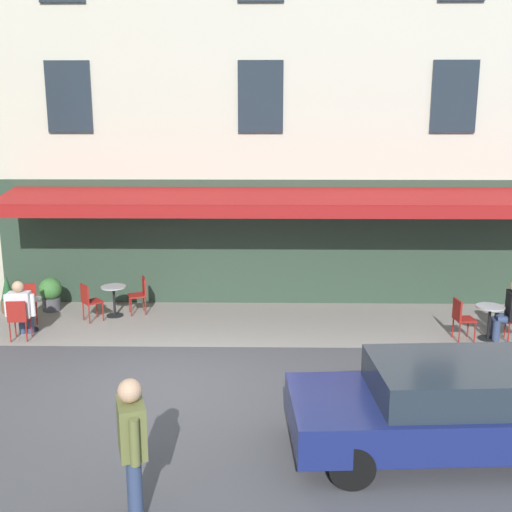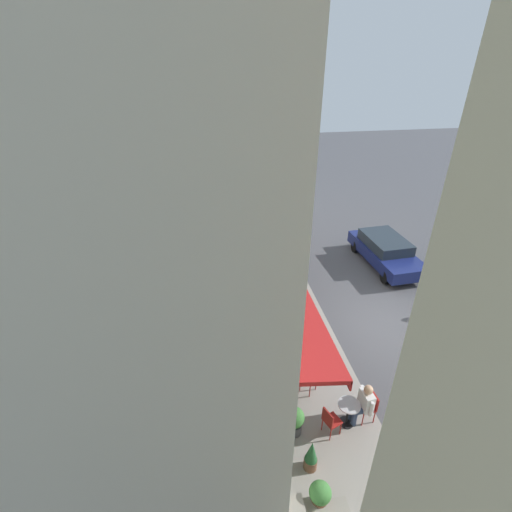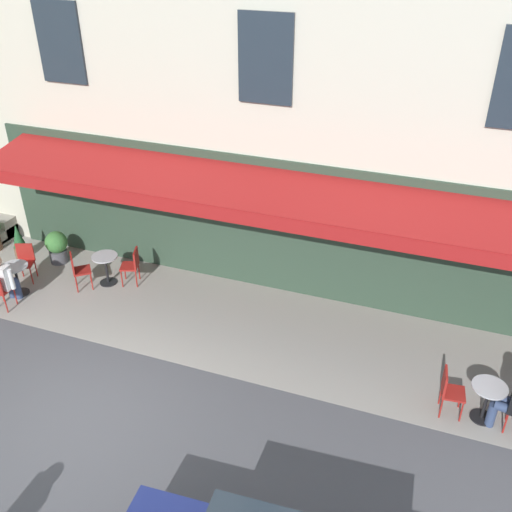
# 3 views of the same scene
# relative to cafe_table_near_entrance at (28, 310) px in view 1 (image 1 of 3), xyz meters

# --- Properties ---
(ground_plane) EXTENTS (70.00, 70.00, 0.00)m
(ground_plane) POSITION_rel_cafe_table_near_entrance_xyz_m (-3.53, 2.73, -0.49)
(ground_plane) COLOR #4C4C51
(sidewalk_cafe_terrace) EXTENTS (20.50, 3.20, 0.01)m
(sidewalk_cafe_terrace) POSITION_rel_cafe_table_near_entrance_xyz_m (-6.78, -0.67, -0.49)
(sidewalk_cafe_terrace) COLOR gray
(sidewalk_cafe_terrace) RESTS_ON ground_plane
(cafe_building_facade) EXTENTS (20.00, 10.70, 15.00)m
(cafe_building_facade) POSITION_rel_cafe_table_near_entrance_xyz_m (-7.53, -6.75, 7.00)
(cafe_building_facade) COLOR beige
(cafe_building_facade) RESTS_ON ground_plane
(cafe_table_near_entrance) EXTENTS (0.60, 0.60, 0.75)m
(cafe_table_near_entrance) POSITION_rel_cafe_table_near_entrance_xyz_m (0.00, 0.00, 0.00)
(cafe_table_near_entrance) COLOR black
(cafe_table_near_entrance) RESTS_ON ground_plane
(cafe_chair_red_by_window) EXTENTS (0.43, 0.43, 0.91)m
(cafe_chair_red_by_window) POSITION_rel_cafe_table_near_entrance_xyz_m (-0.05, 0.63, 0.06)
(cafe_chair_red_by_window) COLOR maroon
(cafe_chair_red_by_window) RESTS_ON ground_plane
(cafe_chair_red_corner_right) EXTENTS (0.52, 0.52, 0.91)m
(cafe_chair_red_corner_right) POSITION_rel_cafe_table_near_entrance_xyz_m (0.23, -0.59, 0.06)
(cafe_chair_red_corner_right) COLOR maroon
(cafe_chair_red_corner_right) RESTS_ON ground_plane
(cafe_table_streetside) EXTENTS (0.60, 0.60, 0.75)m
(cafe_table_streetside) POSITION_rel_cafe_table_near_entrance_xyz_m (-1.68, -1.08, 0.00)
(cafe_table_streetside) COLOR black
(cafe_table_streetside) RESTS_ON ground_plane
(cafe_chair_red_under_awning) EXTENTS (0.56, 0.56, 0.91)m
(cafe_chair_red_under_awning) POSITION_rel_cafe_table_near_entrance_xyz_m (-1.19, -0.67, 0.06)
(cafe_chair_red_under_awning) COLOR maroon
(cafe_chair_red_under_awning) RESTS_ON ground_plane
(cafe_chair_red_corner_left) EXTENTS (0.51, 0.51, 0.91)m
(cafe_chair_red_corner_left) POSITION_rel_cafe_table_near_entrance_xyz_m (-2.27, -1.29, 0.06)
(cafe_chair_red_corner_left) COLOR maroon
(cafe_chair_red_corner_left) RESTS_ON ground_plane
(cafe_table_far_end) EXTENTS (0.60, 0.60, 0.75)m
(cafe_table_far_end) POSITION_rel_cafe_table_near_entrance_xyz_m (-10.15, 0.38, 0.00)
(cafe_table_far_end) COLOR black
(cafe_table_far_end) RESTS_ON ground_plane
(cafe_chair_red_near_door) EXTENTS (0.44, 0.44, 0.91)m
(cafe_chair_red_near_door) POSITION_rel_cafe_table_near_entrance_xyz_m (-9.52, 0.44, 0.06)
(cafe_chair_red_near_door) COLOR maroon
(cafe_chair_red_near_door) RESTS_ON ground_plane
(seated_patron_in_black) EXTENTS (0.62, 0.69, 1.35)m
(seated_patron_in_black) POSITION_rel_cafe_table_near_entrance_xyz_m (-10.56, 0.44, 0.22)
(seated_patron_in_black) COLOR navy
(seated_patron_in_black) RESTS_ON ground_plane
(seated_companion_in_white) EXTENTS (0.65, 0.56, 1.29)m
(seated_companion_in_white) POSITION_rel_cafe_table_near_entrance_xyz_m (-0.04, 0.42, 0.20)
(seated_companion_in_white) COLOR navy
(seated_companion_in_white) RESTS_ON ground_plane
(walking_pedestrian_in_olive) EXTENTS (0.44, 0.70, 1.78)m
(walking_pedestrian_in_olive) POSITION_rel_cafe_table_near_entrance_xyz_m (-3.81, 6.50, 0.55)
(walking_pedestrian_in_olive) COLOR navy
(walking_pedestrian_in_olive) RESTS_ON ground_plane
(potted_plant_entrance_left) EXTENTS (0.55, 0.55, 0.84)m
(potted_plant_entrance_left) POSITION_rel_cafe_table_near_entrance_xyz_m (0.01, -1.49, -0.04)
(potted_plant_entrance_left) COLOR #4C4C51
(potted_plant_entrance_left) RESTS_ON ground_plane
(potted_plant_under_sign) EXTENTS (0.33, 0.33, 0.95)m
(potted_plant_under_sign) POSITION_rel_cafe_table_near_entrance_xyz_m (1.03, -1.33, -0.03)
(potted_plant_under_sign) COLOR brown
(potted_plant_under_sign) RESTS_ON ground_plane
(parked_car_navy) EXTENTS (4.40, 2.05, 1.33)m
(parked_car_navy) POSITION_rel_cafe_table_near_entrance_xyz_m (-7.89, 4.93, 0.22)
(parked_car_navy) COLOR navy
(parked_car_navy) RESTS_ON ground_plane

